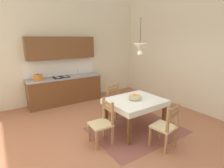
{
  "coord_description": "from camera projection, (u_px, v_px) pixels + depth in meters",
  "views": [
    {
      "loc": [
        -2.08,
        -2.92,
        2.14
      ],
      "look_at": [
        0.26,
        0.64,
        1.05
      ],
      "focal_mm": 28.47,
      "sensor_mm": 36.0,
      "label": 1
    }
  ],
  "objects": [
    {
      "name": "ground_plane",
      "position": [
        118.0,
        138.0,
        4.01
      ],
      "size": [
        6.21,
        6.8,
        0.1
      ],
      "primitive_type": "cube",
      "color": "#AD6B4C"
    },
    {
      "name": "wall_back",
      "position": [
        65.0,
        43.0,
        6.06
      ],
      "size": [
        6.21,
        0.12,
        3.98
      ],
      "primitive_type": "cube",
      "color": "beige",
      "rests_on": "ground_plane"
    },
    {
      "name": "wall_right",
      "position": [
        201.0,
        44.0,
        5.03
      ],
      "size": [
        0.12,
        6.8,
        3.98
      ],
      "primitive_type": "cube",
      "color": "beige",
      "rests_on": "ground_plane"
    },
    {
      "name": "area_rug",
      "position": [
        137.0,
        130.0,
        4.26
      ],
      "size": [
        2.1,
        1.6,
        0.01
      ],
      "primitive_type": "cube",
      "color": "brown",
      "rests_on": "ground_plane"
    },
    {
      "name": "kitchen_cabinetry",
      "position": [
        64.0,
        78.0,
        5.95
      ],
      "size": [
        2.42,
        0.63,
        2.2
      ],
      "color": "brown",
      "rests_on": "ground_plane"
    },
    {
      "name": "dining_table",
      "position": [
        135.0,
        105.0,
        4.19
      ],
      "size": [
        1.3,
        1.1,
        0.75
      ],
      "color": "brown",
      "rests_on": "ground_plane"
    },
    {
      "name": "dining_chair_tv_side",
      "position": [
        102.0,
        123.0,
        3.67
      ],
      "size": [
        0.44,
        0.44,
        0.93
      ],
      "color": "#D1BC89",
      "rests_on": "ground_plane"
    },
    {
      "name": "dining_chair_kitchen_side",
      "position": [
        116.0,
        101.0,
        4.98
      ],
      "size": [
        0.46,
        0.46,
        0.93
      ],
      "color": "#D1BC89",
      "rests_on": "ground_plane"
    },
    {
      "name": "dining_chair_camera_side",
      "position": [
        165.0,
        127.0,
        3.52
      ],
      "size": [
        0.49,
        0.49,
        0.93
      ],
      "color": "#D1BC89",
      "rests_on": "ground_plane"
    },
    {
      "name": "fruit_bowl",
      "position": [
        135.0,
        97.0,
        4.15
      ],
      "size": [
        0.3,
        0.3,
        0.12
      ],
      "color": "tan",
      "rests_on": "dining_table"
    },
    {
      "name": "pendant_lamp",
      "position": [
        140.0,
        47.0,
        3.87
      ],
      "size": [
        0.32,
        0.32,
        0.8
      ],
      "color": "black"
    }
  ]
}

